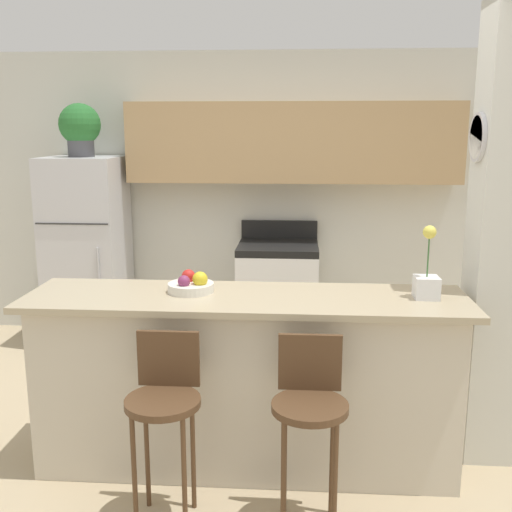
{
  "coord_description": "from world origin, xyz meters",
  "views": [
    {
      "loc": [
        0.28,
        -3.1,
        1.88
      ],
      "look_at": [
        0.0,
        0.8,
        1.05
      ],
      "focal_mm": 42.0,
      "sensor_mm": 36.0,
      "label": 1
    }
  ],
  "objects_px": {
    "potted_plant_on_fridge": "(80,128)",
    "orchid_vase": "(427,279)",
    "bar_stool_right": "(310,406)",
    "fruit_bowl": "(191,285)",
    "bar_stool_left": "(165,402)",
    "stove_range": "(278,294)",
    "refrigerator": "(87,251)"
  },
  "relations": [
    {
      "from": "potted_plant_on_fridge",
      "to": "orchid_vase",
      "type": "height_order",
      "value": "potted_plant_on_fridge"
    },
    {
      "from": "bar_stool_right",
      "to": "fruit_bowl",
      "type": "height_order",
      "value": "fruit_bowl"
    },
    {
      "from": "bar_stool_left",
      "to": "stove_range",
      "type": "bearing_deg",
      "value": 79.55
    },
    {
      "from": "bar_stool_left",
      "to": "bar_stool_right",
      "type": "xyz_separation_m",
      "value": [
        0.69,
        0.0,
        0.0
      ]
    },
    {
      "from": "stove_range",
      "to": "orchid_vase",
      "type": "relative_size",
      "value": 2.73
    },
    {
      "from": "stove_range",
      "to": "potted_plant_on_fridge",
      "type": "bearing_deg",
      "value": -179.54
    },
    {
      "from": "bar_stool_right",
      "to": "potted_plant_on_fridge",
      "type": "distance_m",
      "value": 3.36
    },
    {
      "from": "stove_range",
      "to": "potted_plant_on_fridge",
      "type": "relative_size",
      "value": 2.39
    },
    {
      "from": "refrigerator",
      "to": "stove_range",
      "type": "distance_m",
      "value": 1.72
    },
    {
      "from": "refrigerator",
      "to": "fruit_bowl",
      "type": "bearing_deg",
      "value": -56.07
    },
    {
      "from": "orchid_vase",
      "to": "fruit_bowl",
      "type": "height_order",
      "value": "orchid_vase"
    },
    {
      "from": "bar_stool_left",
      "to": "fruit_bowl",
      "type": "xyz_separation_m",
      "value": [
        0.04,
        0.56,
        0.43
      ]
    },
    {
      "from": "bar_stool_right",
      "to": "fruit_bowl",
      "type": "relative_size",
      "value": 3.64
    },
    {
      "from": "stove_range",
      "to": "potted_plant_on_fridge",
      "type": "xyz_separation_m",
      "value": [
        -1.68,
        -0.01,
        1.43
      ]
    },
    {
      "from": "refrigerator",
      "to": "orchid_vase",
      "type": "bearing_deg",
      "value": -37.13
    },
    {
      "from": "bar_stool_right",
      "to": "fruit_bowl",
      "type": "distance_m",
      "value": 0.96
    },
    {
      "from": "refrigerator",
      "to": "orchid_vase",
      "type": "relative_size",
      "value": 4.2
    },
    {
      "from": "orchid_vase",
      "to": "stove_range",
      "type": "bearing_deg",
      "value": 113.8
    },
    {
      "from": "bar_stool_right",
      "to": "potted_plant_on_fridge",
      "type": "xyz_separation_m",
      "value": [
        -1.92,
        2.45,
        1.28
      ]
    },
    {
      "from": "potted_plant_on_fridge",
      "to": "stove_range",
      "type": "bearing_deg",
      "value": 0.46
    },
    {
      "from": "stove_range",
      "to": "bar_stool_left",
      "type": "bearing_deg",
      "value": -100.45
    },
    {
      "from": "refrigerator",
      "to": "potted_plant_on_fridge",
      "type": "relative_size",
      "value": 3.69
    },
    {
      "from": "stove_range",
      "to": "orchid_vase",
      "type": "xyz_separation_m",
      "value": [
        0.85,
        -1.93,
        0.64
      ]
    },
    {
      "from": "bar_stool_left",
      "to": "bar_stool_right",
      "type": "bearing_deg",
      "value": 0.0
    },
    {
      "from": "bar_stool_right",
      "to": "potted_plant_on_fridge",
      "type": "bearing_deg",
      "value": 128.07
    },
    {
      "from": "refrigerator",
      "to": "bar_stool_left",
      "type": "distance_m",
      "value": 2.75
    },
    {
      "from": "potted_plant_on_fridge",
      "to": "orchid_vase",
      "type": "xyz_separation_m",
      "value": [
        2.53,
        -1.92,
        -0.79
      ]
    },
    {
      "from": "refrigerator",
      "to": "bar_stool_left",
      "type": "height_order",
      "value": "refrigerator"
    },
    {
      "from": "bar_stool_left",
      "to": "refrigerator",
      "type": "bearing_deg",
      "value": 116.66
    },
    {
      "from": "refrigerator",
      "to": "fruit_bowl",
      "type": "relative_size",
      "value": 6.49
    },
    {
      "from": "bar_stool_left",
      "to": "bar_stool_right",
      "type": "distance_m",
      "value": 0.69
    },
    {
      "from": "refrigerator",
      "to": "stove_range",
      "type": "bearing_deg",
      "value": 0.46
    }
  ]
}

